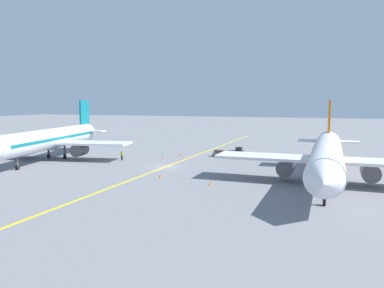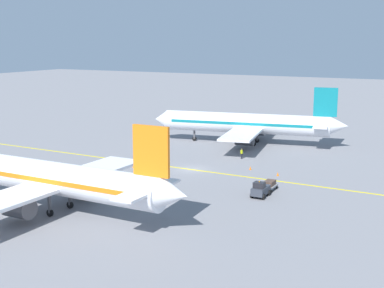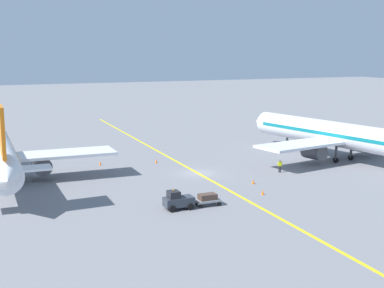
# 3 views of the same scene
# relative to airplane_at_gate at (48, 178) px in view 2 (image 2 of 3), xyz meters

# --- Properties ---
(ground_plane) EXTENTS (400.00, 400.00, 0.00)m
(ground_plane) POSITION_rel_airplane_at_gate_xyz_m (24.10, -5.14, -3.71)
(ground_plane) COLOR slate
(apron_yellow_centreline) EXTENTS (3.91, 119.96, 0.01)m
(apron_yellow_centreline) POSITION_rel_airplane_at_gate_xyz_m (24.10, -5.14, -3.71)
(apron_yellow_centreline) COLOR yellow
(apron_yellow_centreline) RESTS_ON ground
(airplane_at_gate) EXTENTS (28.09, 35.45, 10.60)m
(airplane_at_gate) POSITION_rel_airplane_at_gate_xyz_m (0.00, 0.00, 0.00)
(airplane_at_gate) COLOR white
(airplane_at_gate) RESTS_ON ground
(airplane_adjacent_stand) EXTENTS (28.48, 35.41, 10.60)m
(airplane_adjacent_stand) POSITION_rel_airplane_at_gate_xyz_m (46.11, -5.18, 0.00)
(airplane_adjacent_stand) COLOR silver
(airplane_adjacent_stand) RESTS_ON ground
(baggage_tug_dark) EXTENTS (3.00, 1.75, 2.11)m
(baggage_tug_dark) POSITION_rel_airplane_at_gate_xyz_m (15.68, -19.03, -2.81)
(baggage_tug_dark) COLOR #333842
(baggage_tug_dark) RESTS_ON ground
(baggage_cart_trailing) EXTENTS (2.60, 1.40, 1.24)m
(baggage_cart_trailing) POSITION_rel_airplane_at_gate_xyz_m (18.98, -19.03, -2.95)
(baggage_cart_trailing) COLOR gray
(baggage_cart_trailing) RESTS_ON ground
(ground_crew_worker) EXTENTS (0.57, 0.30, 1.68)m
(ground_crew_worker) POSITION_rel_airplane_at_gate_xyz_m (34.17, -9.02, -2.80)
(ground_crew_worker) COLOR #23232D
(ground_crew_worker) RESTS_ON ground
(traffic_cone_near_nose) EXTENTS (0.32, 0.32, 0.55)m
(traffic_cone_near_nose) POSITION_rel_airplane_at_gate_xyz_m (21.28, 3.02, -3.43)
(traffic_cone_near_nose) COLOR orange
(traffic_cone_near_nose) RESTS_ON ground
(traffic_cone_mid_apron) EXTENTS (0.32, 0.32, 0.55)m
(traffic_cone_mid_apron) POSITION_rel_airplane_at_gate_xyz_m (27.89, -12.96, -3.43)
(traffic_cone_mid_apron) COLOR orange
(traffic_cone_mid_apron) RESTS_ON ground
(traffic_cone_by_wingtip) EXTENTS (0.32, 0.32, 0.55)m
(traffic_cone_by_wingtip) POSITION_rel_airplane_at_gate_xyz_m (13.62, 4.83, -3.43)
(traffic_cone_by_wingtip) COLOR orange
(traffic_cone_by_wingtip) RESTS_ON ground
(traffic_cone_far_edge) EXTENTS (0.32, 0.32, 0.55)m
(traffic_cone_far_edge) POSITION_rel_airplane_at_gate_xyz_m (26.41, -17.64, -3.43)
(traffic_cone_far_edge) COLOR orange
(traffic_cone_far_edge) RESTS_ON ground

